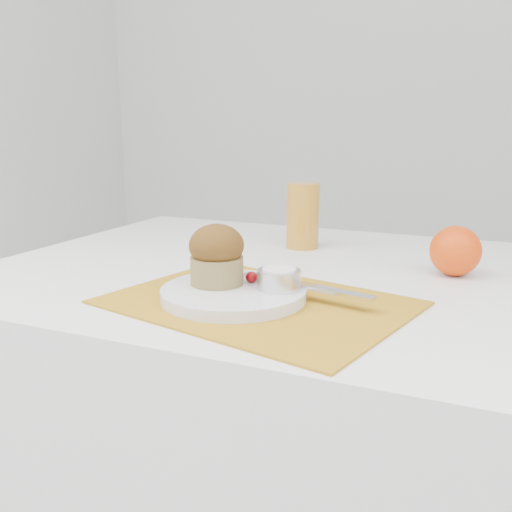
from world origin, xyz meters
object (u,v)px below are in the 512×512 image
at_px(table, 325,469).
at_px(juice_glass, 303,216).
at_px(muffin, 217,255).
at_px(orange, 455,251).
at_px(plate, 234,294).

distance_m(table, juice_glass, 0.49).
bearing_deg(muffin, table, 59.53).
bearing_deg(orange, plate, -134.72).
relative_size(table, muffin, 11.95).
bearing_deg(muffin, plate, -17.83).
distance_m(table, orange, 0.46).
height_order(orange, juice_glass, juice_glass).
xyz_separation_m(plate, juice_glass, (-0.03, 0.38, 0.05)).
relative_size(table, juice_glass, 9.04).
bearing_deg(muffin, orange, 41.12).
bearing_deg(table, muffin, -120.47).
height_order(orange, muffin, muffin).
relative_size(plate, orange, 2.48).
height_order(table, juice_glass, juice_glass).
bearing_deg(orange, juice_glass, 161.24).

